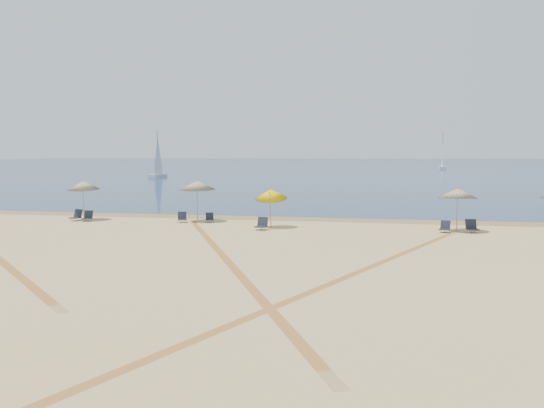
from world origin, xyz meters
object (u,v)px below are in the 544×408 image
at_px(umbrella_2, 197,185).
at_px(umbrella_3, 271,194).
at_px(sailboat_0, 158,163).
at_px(umbrella_1, 84,185).
at_px(umbrella_4, 458,193).
at_px(chair_6, 262,224).
at_px(chair_5, 210,218).
at_px(chair_7, 445,227).
at_px(chair_2, 76,216).
at_px(chair_4, 182,218).
at_px(chair_8, 472,227).
at_px(sailboat_1, 442,158).
at_px(chair_3, 88,217).

bearing_deg(umbrella_2, umbrella_3, -22.00).
xyz_separation_m(umbrella_2, sailboat_0, (-29.27, 63.91, 0.18)).
relative_size(umbrella_1, sailboat_0, 0.32).
relative_size(umbrella_4, chair_6, 3.15).
bearing_deg(chair_5, chair_7, -30.21).
xyz_separation_m(umbrella_1, chair_6, (12.54, -2.63, -1.95)).
relative_size(chair_2, chair_4, 1.03).
height_order(chair_8, sailboat_1, sailboat_1).
bearing_deg(chair_6, umbrella_4, 17.06).
xyz_separation_m(umbrella_2, chair_4, (-0.75, -0.79, -2.02)).
height_order(chair_4, sailboat_1, sailboat_1).
distance_m(umbrella_4, chair_2, 23.70).
bearing_deg(chair_8, umbrella_4, 128.99).
relative_size(umbrella_3, chair_4, 3.05).
distance_m(umbrella_4, sailboat_1, 133.76).
distance_m(umbrella_4, chair_3, 22.81).
bearing_deg(chair_2, chair_6, 3.74).
relative_size(umbrella_1, umbrella_4, 1.06).
distance_m(umbrella_4, sailboat_0, 79.58).
bearing_deg(chair_6, umbrella_1, 175.97).
bearing_deg(chair_3, chair_4, 3.60).
bearing_deg(sailboat_0, chair_7, -56.38).
height_order(chair_5, sailboat_1, sailboat_1).
xyz_separation_m(chair_2, sailboat_0, (-21.49, 65.25, 2.17)).
bearing_deg(umbrella_4, sailboat_1, 86.49).
bearing_deg(chair_5, umbrella_1, 161.23).
relative_size(chair_4, chair_5, 1.12).
distance_m(umbrella_3, chair_8, 11.44).
distance_m(umbrella_3, chair_2, 13.18).
relative_size(umbrella_3, chair_6, 3.13).
height_order(chair_4, chair_7, chair_4).
bearing_deg(chair_2, umbrella_2, 22.66).
bearing_deg(sailboat_0, umbrella_2, -65.61).
distance_m(chair_4, chair_7, 15.99).
bearing_deg(umbrella_3, chair_7, -1.37).
xyz_separation_m(umbrella_2, chair_6, (5.01, -3.40, -1.99)).
height_order(chair_3, chair_6, chair_6).
height_order(chair_3, chair_4, chair_3).
bearing_deg(chair_7, umbrella_4, 61.16).
xyz_separation_m(umbrella_4, chair_6, (-10.84, -1.76, -1.80)).
relative_size(umbrella_1, chair_4, 3.27).
bearing_deg(umbrella_2, chair_3, -167.67).
bearing_deg(chair_8, chair_6, 172.54).
bearing_deg(chair_3, sailboat_0, 105.82).
height_order(umbrella_2, umbrella_3, umbrella_2).
bearing_deg(sailboat_1, chair_8, -92.84).
bearing_deg(chair_7, chair_8, 20.60).
relative_size(umbrella_3, umbrella_4, 0.99).
height_order(umbrella_4, chair_4, umbrella_4).
distance_m(umbrella_1, chair_4, 7.07).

